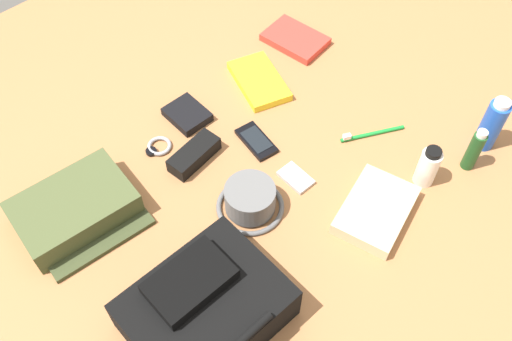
{
  "coord_description": "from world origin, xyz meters",
  "views": [
    {
      "loc": [
        0.55,
        0.58,
        1.13
      ],
      "look_at": [
        0.0,
        0.0,
        0.04
      ],
      "focal_mm": 39.73,
      "sensor_mm": 36.0,
      "label": 1
    }
  ],
  "objects": [
    {
      "name": "folded_towel",
      "position": [
        -0.14,
        0.26,
        0.02
      ],
      "size": [
        0.23,
        0.19,
        0.04
      ],
      "primitive_type": "cube",
      "rotation": [
        0.0,
        0.0,
        0.28
      ],
      "color": "beige",
      "rests_on": "ground_plane"
    },
    {
      "name": "backpack",
      "position": [
        0.32,
        0.19,
        0.06
      ],
      "size": [
        0.3,
        0.24,
        0.13
      ],
      "color": "black",
      "rests_on": "ground_plane"
    },
    {
      "name": "wallet",
      "position": [
        -0.01,
        -0.27,
        0.01
      ],
      "size": [
        0.09,
        0.11,
        0.02
      ],
      "primitive_type": "cube",
      "rotation": [
        0.0,
        0.0,
        -0.01
      ],
      "color": "black",
      "rests_on": "ground_plane"
    },
    {
      "name": "travel_guidebook",
      "position": [
        -0.23,
        -0.23,
        0.01
      ],
      "size": [
        0.17,
        0.22,
        0.02
      ],
      "color": "yellow",
      "rests_on": "ground_plane"
    },
    {
      "name": "wristwatch",
      "position": [
        0.11,
        -0.24,
        0.01
      ],
      "size": [
        0.07,
        0.06,
        0.01
      ],
      "color": "#99999E",
      "rests_on": "ground_plane"
    },
    {
      "name": "sunglasses_case",
      "position": [
        0.07,
        -0.15,
        0.02
      ],
      "size": [
        0.15,
        0.07,
        0.04
      ],
      "primitive_type": "cube",
      "rotation": [
        0.0,
        0.0,
        0.13
      ],
      "color": "black",
      "rests_on": "ground_plane"
    },
    {
      "name": "bucket_hat",
      "position": [
        0.06,
        0.05,
        0.03
      ],
      "size": [
        0.16,
        0.16,
        0.07
      ],
      "color": "#606060",
      "rests_on": "ground_plane"
    },
    {
      "name": "media_player",
      "position": [
        -0.07,
        0.06,
        0.01
      ],
      "size": [
        0.05,
        0.09,
        0.01
      ],
      "color": "#B7B7BC",
      "rests_on": "ground_plane"
    },
    {
      "name": "toothbrush",
      "position": [
        -0.31,
        0.1,
        0.01
      ],
      "size": [
        0.16,
        0.09,
        0.02
      ],
      "color": "#198C33",
      "rests_on": "ground_plane"
    },
    {
      "name": "shampoo_bottle",
      "position": [
        -0.41,
        0.33,
        0.06
      ],
      "size": [
        0.03,
        0.03,
        0.13
      ],
      "color": "#19471E",
      "rests_on": "ground_plane"
    },
    {
      "name": "ground_plane",
      "position": [
        0.0,
        0.0,
        -0.01
      ],
      "size": [
        2.64,
        2.02,
        0.02
      ],
      "primitive_type": "cube",
      "color": "#A56B40",
      "rests_on": "ground"
    },
    {
      "name": "paperback_novel",
      "position": [
        -0.43,
        -0.29,
        0.01
      ],
      "size": [
        0.14,
        0.19,
        0.02
      ],
      "color": "red",
      "rests_on": "ground_plane"
    },
    {
      "name": "deodorant_spray",
      "position": [
        -0.5,
        0.31,
        0.08
      ],
      "size": [
        0.05,
        0.05,
        0.16
      ],
      "color": "blue",
      "rests_on": "ground_plane"
    },
    {
      "name": "toiletry_pouch",
      "position": [
        0.37,
        -0.2,
        0.03
      ],
      "size": [
        0.28,
        0.24,
        0.07
      ],
      "color": "#47512D",
      "rests_on": "ground_plane"
    },
    {
      "name": "cell_phone",
      "position": [
        -0.08,
        -0.09,
        0.01
      ],
      "size": [
        0.07,
        0.13,
        0.01
      ],
      "color": "black",
      "rests_on": "ground_plane"
    },
    {
      "name": "toothpaste_tube",
      "position": [
        -0.3,
        0.28,
        0.06
      ],
      "size": [
        0.05,
        0.05,
        0.12
      ],
      "color": "white",
      "rests_on": "ground_plane"
    }
  ]
}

